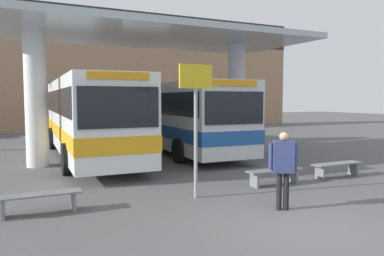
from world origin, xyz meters
name	(u,v)px	position (x,y,z in m)	size (l,w,h in m)	color
ground_plane	(306,227)	(0.00, 0.00, 0.00)	(100.00, 100.00, 0.00)	#565456
townhouse_backdrop	(82,58)	(0.00, 25.36, 5.73)	(40.00, 0.58, 9.84)	#9E7A5B
station_canopy	(148,50)	(0.00, 9.47, 4.58)	(13.75, 6.27, 5.31)	silver
transit_bus_left_bay	(88,114)	(-2.21, 11.04, 1.87)	(3.09, 12.21, 3.34)	white
transit_bus_center_bay	(177,114)	(2.09, 11.20, 1.80)	(3.05, 11.11, 3.23)	silver
waiting_bench_near_pillar	(39,199)	(-4.71, 3.18, 0.35)	(1.80, 0.44, 0.46)	slate
waiting_bench_mid_platform	(274,173)	(1.72, 3.18, 0.35)	(1.78, 0.44, 0.46)	slate
waiting_bench_far_platform	(337,166)	(4.24, 3.18, 0.35)	(1.85, 0.44, 0.46)	slate
info_sign_platform	(196,104)	(-1.01, 2.91, 2.40)	(0.90, 0.09, 3.40)	gray
pedestrian_waiting	(283,163)	(0.31, 1.10, 1.09)	(0.63, 0.45, 1.79)	black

